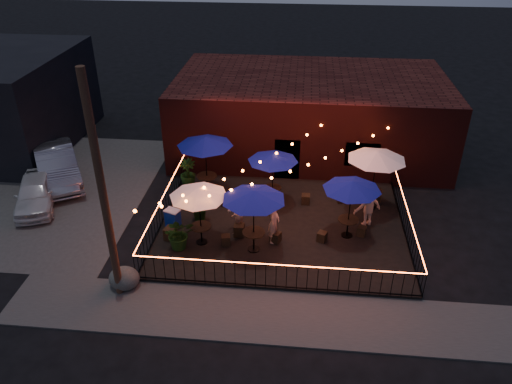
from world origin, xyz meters
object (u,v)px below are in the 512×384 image
cafe_table_0 (199,193)px  cafe_table_4 (352,186)px  utility_pole (103,194)px  boulder (124,278)px  cafe_table_5 (377,156)px  cooler (173,218)px  cafe_table_1 (205,142)px  cafe_table_2 (254,196)px  cafe_table_3 (273,158)px

cafe_table_0 → cafe_table_4: size_ratio=0.92×
utility_pole → boulder: utility_pole is taller
cafe_table_5 → cooler: 8.85m
utility_pole → cafe_table_1: utility_pole is taller
cafe_table_2 → cafe_table_3: cafe_table_2 is taller
cafe_table_1 → cooler: 3.74m
boulder → cafe_table_1: bearing=75.4°
utility_pole → cafe_table_1: size_ratio=2.90×
cafe_table_3 → cafe_table_5: cafe_table_5 is taller
cafe_table_5 → cafe_table_4: bearing=-116.9°
cafe_table_4 → boulder: size_ratio=2.74×
cafe_table_2 → cafe_table_5: cafe_table_5 is taller
cooler → cafe_table_2: bearing=2.1°
cafe_table_2 → boulder: cafe_table_2 is taller
cafe_table_2 → cafe_table_5: size_ratio=0.95×
cafe_table_3 → boulder: size_ratio=2.44×
cafe_table_5 → cafe_table_3: bearing=179.6°
utility_pole → boulder: 3.63m
cafe_table_2 → boulder: (-4.33, -2.44, -2.18)m
utility_pole → cafe_table_1: bearing=75.4°
utility_pole → cafe_table_5: utility_pole is taller
cafe_table_5 → cafe_table_1: bearing=175.1°
cooler → boulder: (-0.84, -3.70, -0.17)m
cafe_table_0 → cafe_table_5: size_ratio=0.79×
cafe_table_0 → cafe_table_2: (2.10, -0.27, 0.15)m
cafe_table_0 → cooler: size_ratio=3.13×
cooler → boulder: 3.80m
cafe_table_3 → cafe_table_5: (4.34, -0.03, 0.31)m
utility_pole → cafe_table_0: (2.31, 3.02, -1.59)m
utility_pole → cafe_table_3: 8.16m
cafe_table_3 → cooler: bearing=-149.3°
utility_pole → cafe_table_5: size_ratio=2.54×
cafe_table_5 → cooler: size_ratio=3.98×
cafe_table_0 → cafe_table_1: cafe_table_1 is taller
cafe_table_0 → cafe_table_3: (2.55, 3.33, -0.06)m
cafe_table_5 → cooler: bearing=-164.4°
cafe_table_1 → cafe_table_3: 3.12m
cafe_table_1 → cafe_table_2: size_ratio=0.92×
utility_pole → boulder: (0.08, 0.31, -3.61)m
cafe_table_2 → cooler: 4.22m
cafe_table_2 → cafe_table_3: (0.46, 3.60, -0.21)m
cafe_table_5 → boulder: bearing=-146.6°
cafe_table_1 → cafe_table_5: (7.38, -0.64, -0.01)m
cafe_table_0 → cooler: bearing=144.6°
cafe_table_2 → cafe_table_5: bearing=36.7°
cafe_table_2 → cooler: (-3.49, 1.26, -2.01)m
cafe_table_1 → cafe_table_5: bearing=-4.9°
boulder → cooler: bearing=77.2°
cafe_table_5 → cooler: cafe_table_5 is taller
utility_pole → cafe_table_0: utility_pole is taller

